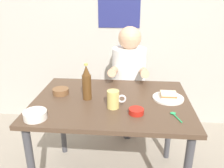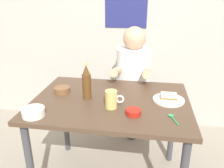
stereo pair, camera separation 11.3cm
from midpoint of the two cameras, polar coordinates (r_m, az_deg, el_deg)
The scene contains 12 objects.
wall_back at distance 2.53m, azimuth 0.70°, elevation 18.27°, with size 4.40×0.09×2.60m.
dining_table at distance 1.69m, azimuth -2.07°, elevation -6.77°, with size 1.10×0.80×0.74m.
stool at distance 2.38m, azimuth 2.56°, elevation -5.99°, with size 0.34×0.34×0.45m.
person_seated at distance 2.20m, azimuth 2.72°, elevation 3.52°, with size 0.33×0.56×0.72m.
plate_orange at distance 1.69m, azimuth 11.81°, elevation -3.45°, with size 0.22×0.22×0.01m, color silver.
sandwich at distance 1.68m, azimuth 11.88°, elevation -2.67°, with size 0.11×0.09×0.04m.
beer_mug at distance 1.51m, azimuth -1.77°, elevation -3.81°, with size 0.13×0.08×0.12m.
beer_bottle at distance 1.63m, azimuth -8.21°, elevation 0.14°, with size 0.06×0.06×0.26m.
rice_bowl_white at distance 1.49m, azimuth -20.51°, elevation -7.11°, with size 0.14×0.14×0.05m.
condiment_bowl_brown at distance 1.78m, azimuth -14.31°, elevation -1.71°, with size 0.12×0.12×0.04m.
sambal_bowl_red at distance 1.46m, azimuth 3.80°, elevation -6.70°, with size 0.10×0.10×0.03m.
spoon at distance 1.48m, azimuth 13.08°, elevation -7.49°, with size 0.06×0.12×0.01m.
Camera 1 is at (0.13, -1.48, 1.45)m, focal length 37.09 mm.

